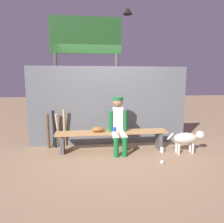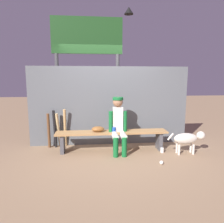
% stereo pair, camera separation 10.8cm
% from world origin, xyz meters
% --- Properties ---
extents(ground_plane, '(30.00, 30.00, 0.00)m').
position_xyz_m(ground_plane, '(0.00, 0.00, 0.00)').
color(ground_plane, '#937556').
extents(chainlink_fence, '(3.88, 0.03, 1.91)m').
position_xyz_m(chainlink_fence, '(0.00, 0.52, 0.96)').
color(chainlink_fence, '#595E63').
rests_on(chainlink_fence, ground_plane).
extents(dugout_bench, '(2.49, 0.36, 0.45)m').
position_xyz_m(dugout_bench, '(0.00, 0.00, 0.35)').
color(dugout_bench, '#AD7F4C').
rests_on(dugout_bench, ground_plane).
extents(player_seated, '(0.41, 0.55, 1.22)m').
position_xyz_m(player_seated, '(0.13, -0.11, 0.66)').
color(player_seated, silver).
rests_on(player_seated, ground_plane).
extents(baseball_glove, '(0.28, 0.20, 0.12)m').
position_xyz_m(baseball_glove, '(-0.31, 0.00, 0.51)').
color(baseball_glove, brown).
rests_on(baseball_glove, dugout_bench).
extents(bat_wood_tan, '(0.08, 0.19, 0.91)m').
position_xyz_m(bat_wood_tan, '(-1.09, 0.43, 0.46)').
color(bat_wood_tan, tan).
rests_on(bat_wood_tan, ground_plane).
extents(bat_wood_natural, '(0.11, 0.26, 0.83)m').
position_xyz_m(bat_wood_natural, '(-1.24, 0.40, 0.41)').
color(bat_wood_natural, tan).
rests_on(bat_wood_natural, ground_plane).
extents(bat_aluminum_black, '(0.09, 0.16, 0.90)m').
position_xyz_m(bat_aluminum_black, '(-1.31, 0.36, 0.45)').
color(bat_aluminum_black, black).
rests_on(bat_aluminum_black, ground_plane).
extents(bat_wood_dark, '(0.08, 0.13, 0.82)m').
position_xyz_m(bat_wood_dark, '(-1.45, 0.35, 0.41)').
color(bat_wood_dark, brown).
rests_on(bat_wood_dark, ground_plane).
extents(baseball, '(0.07, 0.07, 0.07)m').
position_xyz_m(baseball, '(0.86, -0.85, 0.04)').
color(baseball, white).
rests_on(baseball, ground_plane).
extents(cup_on_ground, '(0.08, 0.08, 0.11)m').
position_xyz_m(cup_on_ground, '(1.09, -0.23, 0.06)').
color(cup_on_ground, silver).
rests_on(cup_on_ground, ground_plane).
extents(cup_on_bench, '(0.08, 0.08, 0.11)m').
position_xyz_m(cup_on_bench, '(0.04, -0.07, 0.51)').
color(cup_on_bench, '#1E47AD').
rests_on(cup_on_bench, dugout_bench).
extents(scoreboard, '(2.11, 0.27, 3.43)m').
position_xyz_m(scoreboard, '(-0.48, 1.15, 2.39)').
color(scoreboard, '#3F3F42').
rests_on(scoreboard, ground_plane).
extents(dog, '(0.84, 0.20, 0.49)m').
position_xyz_m(dog, '(1.62, -0.35, 0.34)').
color(dog, beige).
rests_on(dog, ground_plane).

